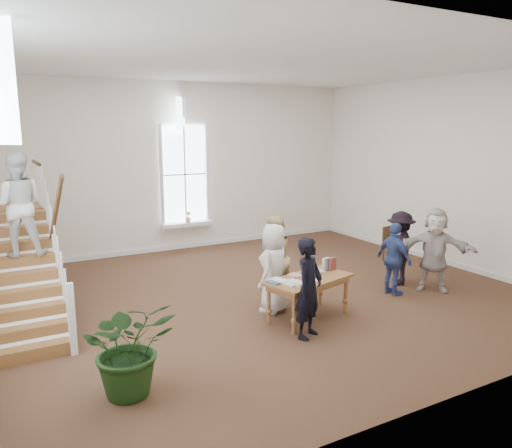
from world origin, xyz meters
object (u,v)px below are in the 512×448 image
woman_cluster_a (394,259)px  library_table (308,282)px  woman_cluster_b (400,248)px  woman_cluster_c (434,250)px  side_chair (391,242)px  police_officer (309,288)px  elderly_woman (274,268)px  person_yellow (274,258)px  floor_plant (130,346)px

woman_cluster_a → library_table: bearing=94.6°
woman_cluster_b → woman_cluster_c: size_ratio=0.92×
woman_cluster_c → side_chair: bearing=113.5°
police_officer → elderly_woman: (0.10, 1.25, -0.00)m
woman_cluster_a → woman_cluster_b: woman_cluster_b is taller
elderly_woman → woman_cluster_a: elderly_woman is taller
woman_cluster_a → woman_cluster_b: (0.60, 0.45, 0.06)m
person_yellow → side_chair: size_ratio=1.91×
woman_cluster_c → floor_plant: size_ratio=1.36×
floor_plant → side_chair: size_ratio=1.44×
library_table → side_chair: size_ratio=1.96×
person_yellow → side_chair: (4.04, 1.05, -0.36)m
library_table → woman_cluster_c: woman_cluster_c is taller
elderly_woman → floor_plant: size_ratio=1.28×
woman_cluster_c → police_officer: bearing=-123.6°
elderly_woman → side_chair: 4.62m
library_table → woman_cluster_a: 2.26m
library_table → elderly_woman: (-0.33, 0.60, 0.15)m
person_yellow → police_officer: bearing=43.5°
elderly_woman → floor_plant: (-3.05, -1.61, -0.18)m
person_yellow → woman_cluster_b: bearing=138.0°
library_table → woman_cluster_b: woman_cluster_b is taller
library_table → floor_plant: floor_plant is taller
police_officer → person_yellow: size_ratio=0.98×
police_officer → side_chair: 5.26m
elderly_woman → person_yellow: (0.30, 0.50, 0.02)m
person_yellow → woman_cluster_c: bearing=127.7°
police_officer → woman_cluster_a: bearing=-11.2°
woman_cluster_c → side_chair: (0.87, 2.13, -0.38)m
woman_cluster_a → police_officer: bearing=107.0°
elderly_woman → person_yellow: 0.58m
woman_cluster_c → floor_plant: bearing=-125.3°
woman_cluster_a → floor_plant: (-5.63, -1.24, -0.10)m
elderly_woman → woman_cluster_c: 3.52m
elderly_woman → floor_plant: bearing=-7.2°
woman_cluster_a → woman_cluster_c: size_ratio=0.85×
woman_cluster_b → side_chair: (1.17, 1.48, -0.31)m
library_table → floor_plant: size_ratio=1.36×
police_officer → woman_cluster_b: bearing=-7.2°
person_yellow → side_chair: person_yellow is taller
woman_cluster_b → woman_cluster_c: (0.30, -0.65, 0.07)m
floor_plant → person_yellow: bearing=32.2°
person_yellow → woman_cluster_a: size_ratio=1.14×
person_yellow → woman_cluster_c: size_ratio=0.97×
library_table → person_yellow: person_yellow is taller
library_table → person_yellow: (-0.03, 1.10, 0.18)m
woman_cluster_a → floor_plant: bearing=101.2°
woman_cluster_b → woman_cluster_c: 0.72m
police_officer → person_yellow: 1.80m
library_table → elderly_woman: size_ratio=1.06×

